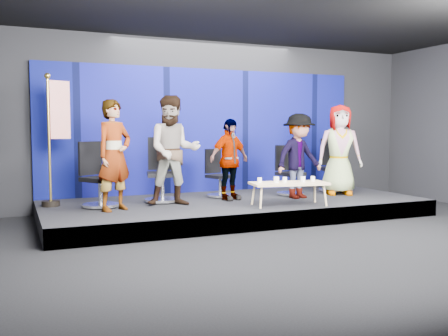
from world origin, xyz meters
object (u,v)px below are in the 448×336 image
at_px(chair_b, 162,181).
at_px(panelist_d, 299,156).
at_px(panelist_e, 339,150).
at_px(mug_b, 276,180).
at_px(mug_a, 260,180).
at_px(mug_e, 313,179).
at_px(mug_d, 303,179).
at_px(panelist_a, 114,155).
at_px(coffee_table, 289,184).
at_px(panelist_b, 174,151).
at_px(chair_c, 218,181).
at_px(panelist_c, 229,160).
at_px(chair_a, 98,186).
at_px(mug_c, 285,179).
at_px(chair_e, 333,174).
at_px(chair_d, 289,179).
at_px(flag_stand, 56,136).

distance_m(chair_b, panelist_d, 2.66).
relative_size(panelist_e, mug_b, 16.75).
distance_m(mug_a, mug_e, 1.00).
distance_m(chair_b, panelist_e, 3.68).
relative_size(chair_b, mug_d, 11.82).
bearing_deg(panelist_a, mug_e, -41.15).
xyz_separation_m(chair_b, mug_e, (2.39, -1.33, 0.06)).
bearing_deg(coffee_table, panelist_a, 167.07).
xyz_separation_m(panelist_b, chair_c, (1.14, 0.71, -0.65)).
height_order(panelist_a, panelist_c, panelist_a).
relative_size(panelist_b, mug_b, 17.60).
bearing_deg(panelist_e, panelist_a, -155.16).
bearing_deg(chair_a, coffee_table, -49.98).
bearing_deg(chair_c, mug_d, -77.29).
bearing_deg(mug_c, chair_a, 160.80).
bearing_deg(chair_b, chair_c, 22.54).
height_order(panelist_e, mug_b, panelist_e).
xyz_separation_m(chair_a, chair_e, (4.99, 0.23, 0.00)).
bearing_deg(panelist_c, chair_d, -10.32).
distance_m(panelist_a, coffee_table, 3.02).
distance_m(panelist_c, panelist_e, 2.40).
bearing_deg(mug_c, panelist_c, 123.65).
xyz_separation_m(panelist_c, mug_c, (0.64, -0.96, -0.31)).
relative_size(chair_c, mug_a, 10.49).
height_order(panelist_a, flag_stand, flag_stand).
height_order(panelist_c, mug_b, panelist_c).
bearing_deg(chair_a, panelist_e, -32.74).
xyz_separation_m(chair_d, mug_b, (-0.97, -1.22, 0.13)).
bearing_deg(coffee_table, panelist_c, 123.59).
distance_m(panelist_c, mug_b, 1.16).
bearing_deg(chair_e, mug_b, -125.57).
bearing_deg(mug_e, mug_b, 179.09).
relative_size(mug_a, mug_c, 1.02).
xyz_separation_m(panelist_a, mug_e, (3.38, -0.67, -0.46)).
height_order(panelist_a, chair_b, panelist_a).
height_order(chair_a, chair_c, chair_a).
relative_size(panelist_c, coffee_table, 1.09).
bearing_deg(chair_d, chair_e, -4.66).
bearing_deg(chair_c, chair_e, -21.79).
bearing_deg(mug_a, mug_b, -26.78).
xyz_separation_m(chair_b, coffee_table, (1.91, -1.32, -0.01)).
bearing_deg(coffee_table, chair_e, 35.79).
distance_m(mug_b, mug_e, 0.73).
xyz_separation_m(chair_a, chair_b, (1.18, 0.19, 0.02)).
relative_size(panelist_c, mug_e, 17.26).
distance_m(panelist_b, panelist_c, 1.19).
relative_size(chair_a, mug_d, 11.20).
bearing_deg(panelist_a, chair_b, 3.77).
height_order(chair_c, flag_stand, flag_stand).
relative_size(panelist_d, mug_d, 16.26).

